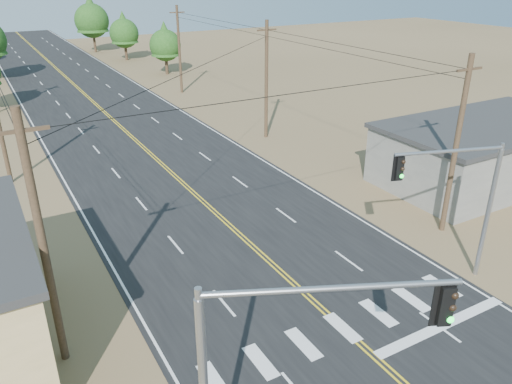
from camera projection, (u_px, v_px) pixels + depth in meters
road at (162, 164)px, 38.47m from camera, size 15.00×200.00×0.02m
building_right at (485, 152)px, 35.14m from camera, size 15.00×8.00×4.00m
utility_pole_left_near at (43, 244)px, 17.37m from camera, size 1.80×0.30×10.00m
utility_pole_right_near at (456, 146)px, 26.85m from camera, size 1.80×0.30×10.00m
utility_pole_right_mid at (266, 80)px, 42.69m from camera, size 1.80×0.30×10.00m
utility_pole_right_far at (179, 49)px, 58.52m from camera, size 1.80×0.30×10.00m
signal_mast_left at (277, 362)px, 12.38m from camera, size 5.81×2.86×7.28m
signal_mast_right at (464, 192)px, 22.61m from camera, size 5.00×1.81×6.83m
tree_right_near at (165, 42)px, 69.23m from camera, size 4.33×4.33×7.22m
tree_right_mid at (124, 30)px, 79.85m from camera, size 4.58×4.58×7.64m
tree_right_far at (91, 17)px, 87.03m from camera, size 5.85×5.85×9.74m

